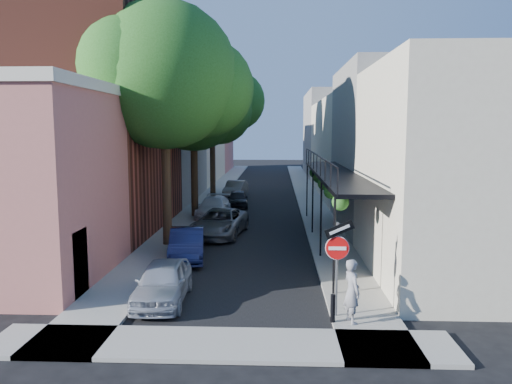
# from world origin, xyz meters

# --- Properties ---
(ground) EXTENTS (160.00, 160.00, 0.00)m
(ground) POSITION_xyz_m (0.00, 0.00, 0.00)
(ground) COLOR black
(ground) RESTS_ON ground
(road_surface) EXTENTS (6.00, 64.00, 0.01)m
(road_surface) POSITION_xyz_m (0.00, 30.00, 0.01)
(road_surface) COLOR black
(road_surface) RESTS_ON ground
(sidewalk_left) EXTENTS (2.00, 64.00, 0.12)m
(sidewalk_left) POSITION_xyz_m (-4.00, 30.00, 0.06)
(sidewalk_left) COLOR gray
(sidewalk_left) RESTS_ON ground
(sidewalk_right) EXTENTS (2.00, 64.00, 0.12)m
(sidewalk_right) POSITION_xyz_m (4.00, 30.00, 0.06)
(sidewalk_right) COLOR gray
(sidewalk_right) RESTS_ON ground
(sidewalk_cross) EXTENTS (12.00, 2.00, 0.12)m
(sidewalk_cross) POSITION_xyz_m (0.00, -1.00, 0.06)
(sidewalk_cross) COLOR gray
(sidewalk_cross) RESTS_ON ground
(buildings_left) EXTENTS (10.10, 59.10, 12.00)m
(buildings_left) POSITION_xyz_m (-9.30, 28.76, 4.94)
(buildings_left) COLOR #BA685F
(buildings_left) RESTS_ON ground
(buildings_right) EXTENTS (9.80, 55.00, 10.00)m
(buildings_right) POSITION_xyz_m (8.99, 29.49, 4.42)
(buildings_right) COLOR beige
(buildings_right) RESTS_ON ground
(sign_post) EXTENTS (0.89, 0.17, 2.99)m
(sign_post) POSITION_xyz_m (3.16, 0.97, 2.04)
(sign_post) COLOR #595B60
(sign_post) RESTS_ON ground
(bollard) EXTENTS (0.14, 0.14, 0.80)m
(bollard) POSITION_xyz_m (3.00, 0.50, 0.52)
(bollard) COLOR black
(bollard) RESTS_ON sidewalk_right
(oak_near) EXTENTS (7.48, 6.80, 11.42)m
(oak_near) POSITION_xyz_m (-3.37, 10.26, 7.88)
(oak_near) COLOR #302113
(oak_near) RESTS_ON ground
(oak_mid) EXTENTS (6.60, 6.00, 10.20)m
(oak_mid) POSITION_xyz_m (-3.42, 18.23, 7.06)
(oak_mid) COLOR #302113
(oak_mid) RESTS_ON ground
(oak_far) EXTENTS (7.70, 7.00, 11.90)m
(oak_far) POSITION_xyz_m (-3.35, 27.27, 8.26)
(oak_far) COLOR #302113
(oak_far) RESTS_ON ground
(parked_car_a) EXTENTS (1.70, 3.94, 1.32)m
(parked_car_a) POSITION_xyz_m (-2.26, 2.30, 0.66)
(parked_car_a) COLOR #999EA9
(parked_car_a) RESTS_ON ground
(parked_car_b) EXTENTS (1.96, 4.20, 1.33)m
(parked_car_b) POSITION_xyz_m (-2.43, 7.58, 0.67)
(parked_car_b) COLOR #141940
(parked_car_b) RESTS_ON ground
(parked_car_c) EXTENTS (2.94, 5.30, 1.40)m
(parked_car_c) POSITION_xyz_m (-1.57, 12.42, 0.70)
(parked_car_c) COLOR #54555B
(parked_car_c) RESTS_ON ground
(parked_car_d) EXTENTS (1.99, 4.56, 1.31)m
(parked_car_d) POSITION_xyz_m (-2.60, 18.02, 0.65)
(parked_car_d) COLOR white
(parked_car_d) RESTS_ON ground
(parked_car_e) EXTENTS (1.67, 3.62, 1.20)m
(parked_car_e) POSITION_xyz_m (-1.40, 22.34, 0.60)
(parked_car_e) COLOR black
(parked_car_e) RESTS_ON ground
(parked_car_f) EXTENTS (1.87, 4.29, 1.37)m
(parked_car_f) POSITION_xyz_m (-1.98, 27.49, 0.69)
(parked_car_f) COLOR gray
(parked_car_f) RESTS_ON ground
(pedestrian) EXTENTS (0.63, 0.77, 1.83)m
(pedestrian) POSITION_xyz_m (3.52, 0.50, 1.03)
(pedestrian) COLOR gray
(pedestrian) RESTS_ON sidewalk_right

